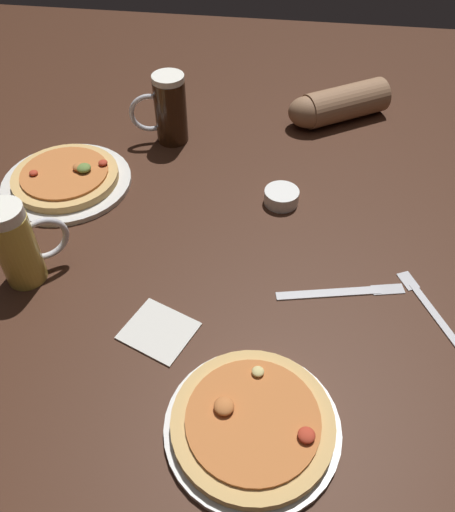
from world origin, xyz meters
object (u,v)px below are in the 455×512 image
at_px(pizza_plate_far, 66,179).
at_px(napkin_folded, 159,330).
at_px(pizza_plate_near, 253,424).
at_px(beer_mug_dark, 18,244).
at_px(knife_right, 341,292).
at_px(beer_mug_amber, 168,109).
at_px(diner_arm, 335,105).
at_px(ramekin_sauce, 281,197).
at_px(fork_left, 433,311).

distance_m(pizza_plate_far, napkin_folded, 0.48).
relative_size(pizza_plate_near, beer_mug_dark, 1.54).
distance_m(napkin_folded, knife_right, 0.34).
relative_size(beer_mug_dark, beer_mug_amber, 0.99).
height_order(beer_mug_dark, napkin_folded, beer_mug_dark).
relative_size(pizza_plate_near, knife_right, 1.10).
bearing_deg(knife_right, diner_arm, 91.29).
height_order(pizza_plate_near, knife_right, pizza_plate_near).
xyz_separation_m(beer_mug_dark, ramekin_sauce, (0.46, 0.28, -0.07)).
bearing_deg(napkin_folded, beer_mug_dark, 160.87).
bearing_deg(beer_mug_amber, fork_left, -39.28).
bearing_deg(fork_left, beer_mug_dark, -178.93).
bearing_deg(beer_mug_dark, ramekin_sauce, 31.51).
xyz_separation_m(pizza_plate_near, beer_mug_dark, (-0.45, 0.25, 0.07)).
bearing_deg(napkin_folded, ramekin_sauce, 63.56).
height_order(napkin_folded, knife_right, napkin_folded).
xyz_separation_m(pizza_plate_far, beer_mug_amber, (0.20, 0.21, 0.07)).
xyz_separation_m(beer_mug_amber, fork_left, (0.58, -0.48, -0.08)).
relative_size(knife_right, diner_arm, 0.90).
xyz_separation_m(beer_mug_dark, napkin_folded, (0.27, -0.09, -0.08)).
xyz_separation_m(beer_mug_dark, fork_left, (0.75, 0.01, -0.08)).
relative_size(pizza_plate_far, diner_arm, 1.10).
distance_m(pizza_plate_far, diner_arm, 0.70).
height_order(beer_mug_amber, fork_left, beer_mug_amber).
relative_size(pizza_plate_near, diner_arm, 1.00).
distance_m(beer_mug_amber, ramekin_sauce, 0.37).
height_order(pizza_plate_far, diner_arm, diner_arm).
bearing_deg(napkin_folded, pizza_plate_far, 128.84).
bearing_deg(ramekin_sauce, diner_arm, 72.10).
relative_size(pizza_plate_near, beer_mug_amber, 1.54).
bearing_deg(ramekin_sauce, knife_right, -62.29).
distance_m(pizza_plate_far, beer_mug_amber, 0.30).
bearing_deg(pizza_plate_near, beer_mug_dark, 151.09).
bearing_deg(pizza_plate_far, knife_right, -21.37).
xyz_separation_m(pizza_plate_far, diner_arm, (0.60, 0.36, 0.03)).
xyz_separation_m(pizza_plate_far, knife_right, (0.62, -0.24, -0.01)).
bearing_deg(knife_right, napkin_folded, -157.26).
distance_m(pizza_plate_near, napkin_folded, 0.24).
distance_m(pizza_plate_near, knife_right, 0.32).
bearing_deg(ramekin_sauce, pizza_plate_far, -179.63).
bearing_deg(napkin_folded, knife_right, 22.74).
xyz_separation_m(fork_left, knife_right, (-0.16, 0.02, 0.00)).
relative_size(pizza_plate_near, napkin_folded, 2.30).
distance_m(pizza_plate_near, fork_left, 0.40).
xyz_separation_m(beer_mug_dark, diner_arm, (0.58, 0.64, -0.04)).
bearing_deg(pizza_plate_near, knife_right, 64.64).
distance_m(pizza_plate_far, ramekin_sauce, 0.49).
bearing_deg(fork_left, ramekin_sauce, 137.28).
height_order(pizza_plate_far, ramekin_sauce, pizza_plate_far).
bearing_deg(napkin_folded, diner_arm, 67.58).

